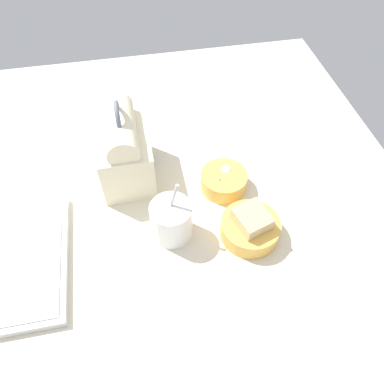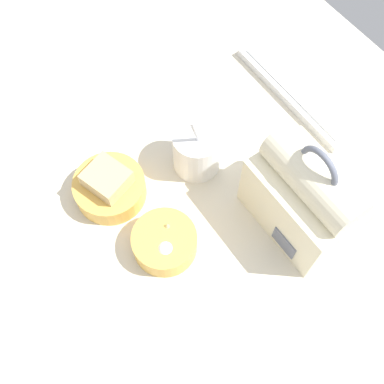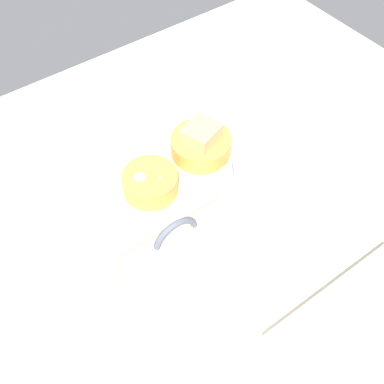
{
  "view_description": "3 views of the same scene",
  "coord_description": "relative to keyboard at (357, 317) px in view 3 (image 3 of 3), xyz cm",
  "views": [
    {
      "loc": [
        -49.9,
        9.57,
        73.26
      ],
      "look_at": [
        2.62,
        -0.63,
        7.0
      ],
      "focal_mm": 35.0,
      "sensor_mm": 36.0,
      "label": 1
    },
    {
      "loc": [
        33.7,
        -22.4,
        81.98
      ],
      "look_at": [
        2.62,
        -0.63,
        7.0
      ],
      "focal_mm": 45.0,
      "sensor_mm": 36.0,
      "label": 2
    },
    {
      "loc": [
        36.1,
        45.33,
        79.26
      ],
      "look_at": [
        2.62,
        -0.63,
        7.0
      ],
      "focal_mm": 45.0,
      "sensor_mm": 36.0,
      "label": 3
    }
  ],
  "objects": [
    {
      "name": "lunch_bag",
      "position": [
        21.45,
        -21.62,
        7.59
      ],
      "size": [
        18.85,
        12.48,
        21.98
      ],
      "color": "#EFE5C1",
      "rests_on": "desk_surface"
    },
    {
      "name": "keyboard",
      "position": [
        0.0,
        0.0,
        0.0
      ],
      "size": [
        30.53,
        13.48,
        2.1
      ],
      "color": "silver",
      "rests_on": "desk_surface"
    },
    {
      "name": "bento_bowl_sandwich",
      "position": [
        -1.89,
        -46.41,
        1.79
      ],
      "size": [
        13.06,
        13.06,
        7.52
      ],
      "color": "#EAB24C",
      "rests_on": "desk_surface"
    },
    {
      "name": "desk_surface",
      "position": [
        5.86,
        -34.79,
        -2.02
      ],
      "size": [
        140.0,
        110.0,
        2.0
      ],
      "color": "beige",
      "rests_on": "ground"
    },
    {
      "name": "bento_bowl_snacks",
      "position": [
        12.57,
        -43.99,
        1.39
      ],
      "size": [
        11.25,
        11.25,
        5.39
      ],
      "color": "#EAB24C",
      "rests_on": "desk_surface"
    },
    {
      "name": "soup_cup",
      "position": [
        1.78,
        -29.6,
        3.88
      ],
      "size": [
        9.03,
        9.03,
        15.58
      ],
      "color": "white",
      "rests_on": "desk_surface"
    }
  ]
}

